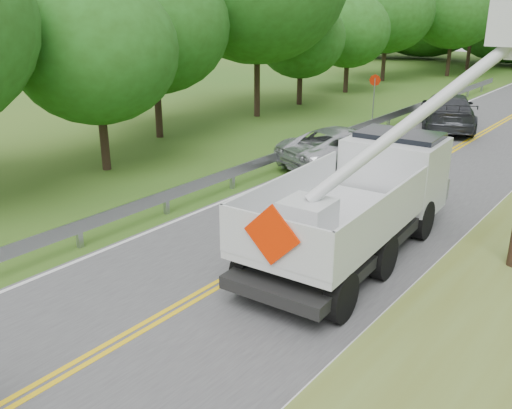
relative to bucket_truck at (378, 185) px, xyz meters
The scene contains 8 objects.
ground 9.04m from the bucket_truck, 101.12° to the right, with size 140.00×140.00×0.00m, color #2A5C19.
road 5.77m from the bucket_truck, 108.05° to the left, with size 7.20×96.00×0.03m.
guardrail 8.49m from the bucket_truck, 132.89° to the left, with size 0.18×48.00×0.77m.
treeline_left 24.96m from the bucket_truck, 119.30° to the left, with size 11.46×55.71×11.84m.
bucket_truck is the anchor object (origin of this frame).
suv_silver 7.16m from the bucket_truck, 124.72° to the left, with size 2.50×5.42×1.51m, color silver.
suv_darkgrey 15.24m from the bucket_truck, 103.24° to the left, with size 2.40×5.91×1.72m, color #313439.
stop_sign_permanent 14.34m from the bucket_truck, 116.83° to the left, with size 0.54×0.15×2.60m.
Camera 1 is at (7.28, -3.39, 5.85)m, focal length 38.76 mm.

